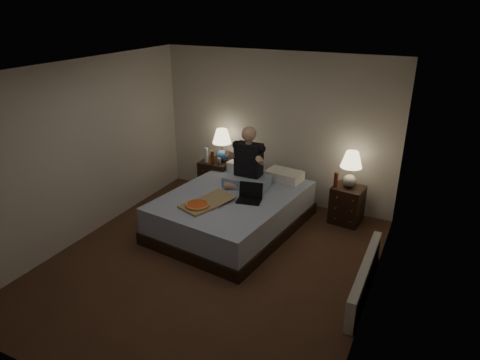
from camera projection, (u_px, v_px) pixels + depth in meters
The scene contains 19 objects.
floor at pixel (210, 263), 5.64m from camera, with size 4.00×4.50×0.00m, color #533523.
ceiling at pixel (204, 70), 4.67m from camera, with size 4.00×4.50×0.00m, color white.
wall_back at pixel (276, 129), 7.02m from camera, with size 4.00×2.50×0.00m, color silver.
wall_front at pixel (61, 275), 3.29m from camera, with size 4.00×2.50×0.00m, color silver.
wall_left at pixel (83, 152), 5.96m from camera, with size 4.50×2.50×0.00m, color silver.
wall_right at pixel (378, 208), 4.35m from camera, with size 4.50×2.50×0.00m, color silver.
bed at pixel (232, 211), 6.42m from camera, with size 1.68×2.24×0.56m, color #546DA8.
nightstand_left at pixel (216, 178), 7.48m from camera, with size 0.50×0.45×0.65m, color black.
nightstand_right at pixel (347, 205), 6.58m from camera, with size 0.45×0.41×0.59m, color black.
lamp_left at pixel (222, 145), 7.26m from camera, with size 0.32×0.32×0.56m, color #285494, non-canonical shape.
lamp_right at pixel (351, 169), 6.38m from camera, with size 0.32×0.32×0.56m, color gray, non-canonical shape.
water_bottle at pixel (206, 155), 7.26m from camera, with size 0.07×0.07×0.25m, color silver.
soda_can at pixel (219, 161), 7.22m from camera, with size 0.07×0.07×0.10m, color #9D9E9A.
beer_bottle_left at pixel (212, 158), 7.18m from camera, with size 0.06×0.06×0.23m, color #54220C.
beer_bottle_right at pixel (336, 180), 6.44m from camera, with size 0.06×0.06×0.23m, color #5C1C0D.
person at pixel (247, 158), 6.40m from camera, with size 0.66×0.52×0.93m, color black, non-canonical shape.
laptop at pixel (249, 194), 6.04m from camera, with size 0.34×0.28×0.24m, color black, non-canonical shape.
pizza_box at pixel (197, 206), 5.87m from camera, with size 0.40×0.76×0.08m, color tan, non-canonical shape.
radiator at pixel (365, 277), 5.02m from camera, with size 0.10×1.60×0.40m, color silver.
Camera 1 is at (2.44, -4.12, 3.21)m, focal length 32.00 mm.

